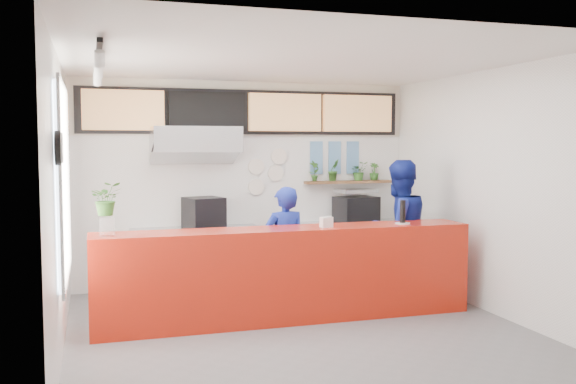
{
  "coord_description": "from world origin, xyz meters",
  "views": [
    {
      "loc": [
        -2.19,
        -6.75,
        2.08
      ],
      "look_at": [
        0.1,
        0.7,
        1.5
      ],
      "focal_mm": 40.0,
      "sensor_mm": 36.0,
      "label": 1
    }
  ],
  "objects": [
    {
      "name": "menu_board_far_left",
      "position": [
        -1.75,
        2.38,
        2.55
      ],
      "size": [
        1.1,
        0.1,
        0.55
      ],
      "primitive_type": "cube",
      "color": "tan",
      "rests_on": "wall_back"
    },
    {
      "name": "right_bench",
      "position": [
        1.5,
        2.2,
        0.45
      ],
      "size": [
        1.8,
        0.6,
        0.9
      ],
      "primitive_type": "cube",
      "color": "#B2B5BA",
      "rests_on": "ground"
    },
    {
      "name": "staff_center",
      "position": [
        0.11,
        0.87,
        0.78
      ],
      "size": [
        0.6,
        0.43,
        1.56
      ],
      "primitive_type": "imported",
      "rotation": [
        0.0,
        0.0,
        3.24
      ],
      "color": "navy",
      "rests_on": "ground"
    },
    {
      "name": "service_counter",
      "position": [
        0.0,
        0.4,
        0.55
      ],
      "size": [
        4.5,
        0.6,
        1.1
      ],
      "primitive_type": "cube",
      "color": "#AF1D0C",
      "rests_on": "ground"
    },
    {
      "name": "dec_plate_c",
      "position": [
        0.15,
        2.47,
        1.45
      ],
      "size": [
        0.24,
        0.03,
        0.24
      ],
      "primitive_type": "cylinder",
      "rotation": [
        1.57,
        0.0,
        0.0
      ],
      "color": "silver",
      "rests_on": "wall_back"
    },
    {
      "name": "extraction_hood",
      "position": [
        -0.8,
        2.15,
        2.15
      ],
      "size": [
        1.2,
        0.7,
        0.35
      ],
      "primitive_type": "cube",
      "color": "#B2B5BA",
      "rests_on": "ceiling"
    },
    {
      "name": "napkin_holder",
      "position": [
        0.46,
        0.32,
        1.16
      ],
      "size": [
        0.16,
        0.12,
        0.12
      ],
      "primitive_type": "cube",
      "rotation": [
        0.0,
        0.0,
        0.22
      ],
      "color": "silver",
      "rests_on": "service_counter"
    },
    {
      "name": "dec_plate_b",
      "position": [
        0.45,
        2.47,
        1.65
      ],
      "size": [
        0.24,
        0.03,
        0.24
      ],
      "primitive_type": "cylinder",
      "rotation": [
        1.57,
        0.0,
        0.0
      ],
      "color": "silver",
      "rests_on": "wall_back"
    },
    {
      "name": "window_pane",
      "position": [
        -2.47,
        0.3,
        1.7
      ],
      "size": [
        0.04,
        2.2,
        1.9
      ],
      "primitive_type": "cube",
      "color": "silver",
      "rests_on": "wall_left"
    },
    {
      "name": "dec_plate_d",
      "position": [
        0.5,
        2.47,
        1.9
      ],
      "size": [
        0.24,
        0.03,
        0.24
      ],
      "primitive_type": "cylinder",
      "rotation": [
        1.57,
        0.0,
        0.0
      ],
      "color": "silver",
      "rests_on": "wall_back"
    },
    {
      "name": "white_plate",
      "position": [
        1.47,
        0.35,
        1.11
      ],
      "size": [
        0.23,
        0.23,
        0.01
      ],
      "primitive_type": "cylinder",
      "rotation": [
        0.0,
        0.0,
        0.31
      ],
      "color": "silver",
      "rests_on": "service_counter"
    },
    {
      "name": "menu_board_far_right",
      "position": [
        1.73,
        2.38,
        2.55
      ],
      "size": [
        1.1,
        0.1,
        0.55
      ],
      "primitive_type": "cube",
      "color": "tan",
      "rests_on": "wall_back"
    },
    {
      "name": "prep_bench",
      "position": [
        -0.8,
        2.2,
        0.45
      ],
      "size": [
        1.8,
        0.6,
        0.9
      ],
      "primitive_type": "cube",
      "color": "#B2B5BA",
      "rests_on": "ground"
    },
    {
      "name": "herb_d",
      "position": [
        2.03,
        2.4,
        1.66
      ],
      "size": [
        0.16,
        0.14,
        0.27
      ],
      "primitive_type": "imported",
      "rotation": [
        0.0,
        0.0,
        0.06
      ],
      "color": "#2C5C20",
      "rests_on": "herb_shelf"
    },
    {
      "name": "glass_vase",
      "position": [
        -2.04,
        0.34,
        1.2
      ],
      "size": [
        0.18,
        0.18,
        0.2
      ],
      "primitive_type": "cylinder",
      "rotation": [
        0.0,
        0.0,
        -0.13
      ],
      "color": "silver",
      "rests_on": "service_counter"
    },
    {
      "name": "hood_lip",
      "position": [
        -0.8,
        2.15,
        1.95
      ],
      "size": [
        1.2,
        0.69,
        0.31
      ],
      "primitive_type": "cube",
      "rotation": [
        -0.35,
        0.0,
        0.0
      ],
      "color": "#B2B5BA",
      "rests_on": "ceiling"
    },
    {
      "name": "photo_frame_e",
      "position": [
        1.4,
        2.48,
        1.75
      ],
      "size": [
        0.2,
        0.02,
        0.25
      ],
      "primitive_type": "cube",
      "color": "#598CBF",
      "rests_on": "wall_back"
    },
    {
      "name": "ceiling",
      "position": [
        0.0,
        0.0,
        3.0
      ],
      "size": [
        5.0,
        5.0,
        0.0
      ],
      "primitive_type": "plane",
      "rotation": [
        3.14,
        0.0,
        0.0
      ],
      "color": "silver"
    },
    {
      "name": "wall_clock_face",
      "position": [
        -2.43,
        -0.9,
        2.05
      ],
      "size": [
        0.02,
        0.26,
        0.26
      ],
      "primitive_type": "cylinder",
      "rotation": [
        0.0,
        1.57,
        0.0
      ],
      "color": "white",
      "rests_on": "wall_left"
    },
    {
      "name": "espresso_machine",
      "position": [
        1.64,
        2.2,
        1.09
      ],
      "size": [
        0.67,
        0.54,
        0.39
      ],
      "primitive_type": "cube",
      "rotation": [
        0.0,
        0.0,
        0.2
      ],
      "color": "black",
      "rests_on": "right_bench"
    },
    {
      "name": "dec_plate_a",
      "position": [
        0.15,
        2.47,
        1.75
      ],
      "size": [
        0.24,
        0.03,
        0.24
      ],
      "primitive_type": "cylinder",
      "rotation": [
        1.57,
        0.0,
        0.0
      ],
      "color": "silver",
      "rests_on": "wall_back"
    },
    {
      "name": "herb_shelf",
      "position": [
        1.6,
        2.4,
        1.5
      ],
      "size": [
        1.4,
        0.18,
        0.04
      ],
      "primitive_type": "cube",
      "color": "brown",
      "rests_on": "wall_back"
    },
    {
      "name": "menu_board_mid_right",
      "position": [
        0.57,
        2.38,
        2.55
      ],
      "size": [
        1.1,
        0.1,
        0.55
      ],
      "primitive_type": "cube",
      "color": "tan",
      "rests_on": "wall_back"
    },
    {
      "name": "photo_frame_a",
      "position": [
        1.1,
        2.48,
        2.0
      ],
      "size": [
        0.2,
        0.02,
        0.25
      ],
      "primitive_type": "cube",
      "color": "#598CBF",
      "rests_on": "wall_back"
    },
    {
      "name": "photo_frame_b",
      "position": [
        1.4,
        2.48,
        2.0
      ],
      "size": [
        0.2,
        0.02,
        0.25
      ],
      "primitive_type": "cube",
      "color": "#598CBF",
      "rests_on": "wall_back"
    },
    {
      "name": "staff_right",
      "position": [
        1.71,
        0.92,
        0.94
      ],
      "size": [
        1.03,
        0.87,
        1.88
      ],
      "primitive_type": "imported",
      "rotation": [
        0.0,
        0.0,
        3.34
      ],
      "color": "navy",
      "rests_on": "ground"
    },
    {
      "name": "herb_b",
      "position": [
        1.35,
        2.4,
        1.69
      ],
      "size": [
        0.22,
        0.2,
        0.33
      ],
      "primitive_type": "imported",
      "rotation": [
        0.0,
        0.0,
        0.31
      ],
      "color": "#2C5C20",
      "rests_on": "herb_shelf"
    },
    {
      "name": "soffit",
      "position": [
        0.0,
        2.46,
        2.55
      ],
      "size": [
        4.8,
        0.04,
        0.65
      ],
      "primitive_type": "cube",
      "color": "black",
      "rests_on": "wall_back"
    },
    {
      "name": "photo_frame_d",
      "position": [
        1.1,
        2.48,
        1.75
      ],
      "size": [
        0.2,
        0.02,
        0.25
      ],
      "primitive_type": "cube",
      "color": "#598CBF",
      "rests_on": "wall_back"
    },
    {
      "name": "wall_right",
      "position": [
        2.5,
        0.0,
        1.5
      ],
      "size": [
        0.0,
        5.0,
        5.0
      ],
      "primitive_type": "plane",
      "rotation": [
        1.57,
        0.0,
        -1.57
      ],
      "color": "white",
      "rests_on": "ground"
    },
    {
      "name": "pepper_mill",
      "position": [
        1.47,
        0.35,
        1.25
      ],
      "size": [
        0.07,
        0.07,
        0.28
      ],
      "primitive_type": "cylinder",
      "rotation": [
        0.0,
        0.0,
        -0.05
      ],
      "color": "black",
      "rests_on": "white_plate"
    },
    {
      "name": "menu_board_mid_left",
      "position": [
        -0.59,
        2.38,
        2.55
      ],
      "size": [
        1.1,
        0.1,
        0.55
      ],
      "primitive_type": "cube",
      "color": "black",
      "rests_on": "wall_back"
    },
    {
      "name": "track_rail",
      "position": [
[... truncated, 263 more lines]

